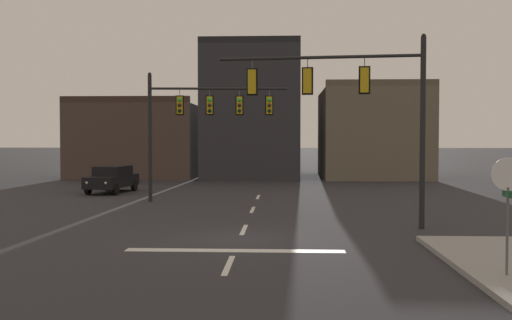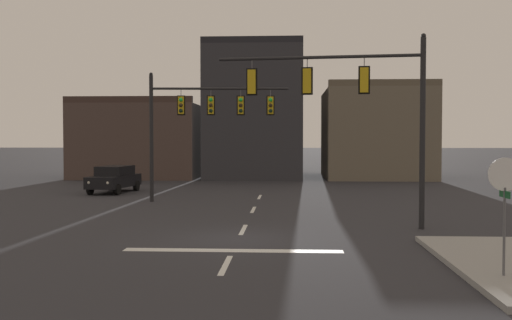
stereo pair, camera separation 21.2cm
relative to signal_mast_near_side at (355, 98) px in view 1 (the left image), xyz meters
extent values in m
plane|color=#2B2B30|center=(-4.02, -2.77, -4.76)|extent=(400.00, 400.00, 0.00)
cube|color=silver|center=(-4.02, -4.77, -4.75)|extent=(6.40, 0.50, 0.01)
cube|color=silver|center=(-4.02, -6.77, -4.75)|extent=(0.16, 2.40, 0.01)
cube|color=silver|center=(-4.02, -0.77, -4.75)|extent=(0.16, 2.40, 0.01)
cube|color=silver|center=(-4.02, 5.23, -4.75)|extent=(0.16, 2.40, 0.01)
cube|color=silver|center=(-4.02, 11.23, -4.75)|extent=(0.16, 2.40, 0.01)
cylinder|color=black|center=(2.38, -0.28, -1.32)|extent=(0.20, 0.20, 6.87)
cylinder|color=black|center=(-1.32, 0.14, 1.48)|extent=(7.41, 0.96, 0.12)
sphere|color=black|center=(2.38, -0.28, 2.16)|extent=(0.18, 0.18, 0.18)
cylinder|color=#56565B|center=(0.33, -0.05, 1.25)|extent=(0.03, 0.03, 0.35)
cube|color=gold|center=(0.33, -0.05, 0.62)|extent=(0.33, 0.27, 0.90)
sphere|color=green|center=(0.34, 0.08, 0.91)|extent=(0.20, 0.20, 0.20)
sphere|color=#2D2314|center=(0.34, 0.08, 0.62)|extent=(0.20, 0.20, 0.20)
sphere|color=black|center=(0.34, 0.08, 0.34)|extent=(0.20, 0.20, 0.20)
cube|color=black|center=(0.33, -0.07, 0.62)|extent=(0.42, 0.08, 1.02)
cylinder|color=#56565B|center=(-1.73, 0.18, 1.25)|extent=(0.03, 0.03, 0.35)
cube|color=gold|center=(-1.73, 0.18, 0.62)|extent=(0.33, 0.27, 0.90)
sphere|color=green|center=(-1.71, 0.31, 0.91)|extent=(0.20, 0.20, 0.20)
sphere|color=#2D2314|center=(-1.71, 0.31, 0.62)|extent=(0.20, 0.20, 0.20)
sphere|color=black|center=(-1.71, 0.31, 0.34)|extent=(0.20, 0.20, 0.20)
cube|color=black|center=(-1.73, 0.16, 0.62)|extent=(0.42, 0.08, 1.02)
cylinder|color=#56565B|center=(-3.78, 0.42, 1.25)|extent=(0.03, 0.03, 0.35)
cube|color=gold|center=(-3.78, 0.42, 0.62)|extent=(0.33, 0.27, 0.90)
sphere|color=green|center=(-3.77, 0.55, 0.91)|extent=(0.20, 0.20, 0.20)
sphere|color=#2D2314|center=(-3.77, 0.55, 0.62)|extent=(0.20, 0.20, 0.20)
sphere|color=black|center=(-3.77, 0.55, 0.34)|extent=(0.20, 0.20, 0.20)
cube|color=black|center=(-3.79, 0.40, 0.62)|extent=(0.42, 0.08, 1.02)
cylinder|color=black|center=(-9.49, 8.49, -1.49)|extent=(0.20, 0.20, 6.53)
cylinder|color=black|center=(-5.96, 8.73, 1.08)|extent=(7.07, 0.62, 0.12)
sphere|color=black|center=(-9.49, 8.49, 1.82)|extent=(0.18, 0.18, 0.18)
cylinder|color=#56565B|center=(-7.95, 8.59, 0.85)|extent=(0.03, 0.03, 0.35)
cube|color=gold|center=(-7.95, 8.59, 0.22)|extent=(0.32, 0.26, 0.90)
sphere|color=green|center=(-7.94, 8.46, 0.50)|extent=(0.20, 0.20, 0.20)
sphere|color=#2D2314|center=(-7.94, 8.46, 0.22)|extent=(0.20, 0.20, 0.20)
sphere|color=black|center=(-7.94, 8.46, -0.06)|extent=(0.20, 0.20, 0.20)
cube|color=black|center=(-7.95, 8.61, 0.22)|extent=(0.42, 0.06, 1.02)
cylinder|color=#56565B|center=(-6.42, 8.70, 0.85)|extent=(0.03, 0.03, 0.35)
cube|color=gold|center=(-6.42, 8.70, 0.22)|extent=(0.32, 0.26, 0.90)
sphere|color=green|center=(-6.41, 8.57, 0.50)|extent=(0.20, 0.20, 0.20)
sphere|color=#2D2314|center=(-6.41, 8.57, 0.22)|extent=(0.20, 0.20, 0.20)
sphere|color=black|center=(-6.41, 8.57, -0.06)|extent=(0.20, 0.20, 0.20)
cube|color=black|center=(-6.42, 8.72, 0.22)|extent=(0.42, 0.06, 1.02)
cylinder|color=#56565B|center=(-4.88, 8.81, 0.85)|extent=(0.03, 0.03, 0.35)
cube|color=gold|center=(-4.88, 8.81, 0.22)|extent=(0.32, 0.26, 0.90)
sphere|color=green|center=(-4.87, 8.68, 0.50)|extent=(0.20, 0.20, 0.20)
sphere|color=#2D2314|center=(-4.87, 8.68, 0.22)|extent=(0.20, 0.20, 0.20)
sphere|color=black|center=(-4.87, 8.68, -0.06)|extent=(0.20, 0.20, 0.20)
cube|color=black|center=(-4.88, 8.83, 0.22)|extent=(0.42, 0.06, 1.02)
cylinder|color=#56565B|center=(-3.35, 8.92, 0.85)|extent=(0.03, 0.03, 0.35)
cube|color=gold|center=(-3.35, 8.92, 0.22)|extent=(0.32, 0.26, 0.90)
sphere|color=green|center=(-3.34, 8.79, 0.50)|extent=(0.20, 0.20, 0.20)
sphere|color=#2D2314|center=(-3.34, 8.79, 0.22)|extent=(0.20, 0.20, 0.20)
sphere|color=black|center=(-3.34, 8.79, -0.06)|extent=(0.20, 0.20, 0.20)
cube|color=black|center=(-3.35, 8.94, 0.22)|extent=(0.42, 0.06, 1.02)
cylinder|color=#56565B|center=(2.47, -8.21, -3.68)|extent=(0.06, 0.06, 2.15)
cylinder|color=white|center=(2.47, -8.21, -2.31)|extent=(0.76, 0.03, 0.76)
cylinder|color=#B21414|center=(2.47, -8.20, -2.31)|extent=(0.68, 0.03, 0.68)
cube|color=#19592D|center=(2.47, -8.21, -2.76)|extent=(0.02, 0.64, 0.16)
cube|color=black|center=(-12.97, 13.54, -4.06)|extent=(2.34, 4.59, 0.70)
cube|color=black|center=(-12.95, 13.68, -3.43)|extent=(1.90, 2.64, 0.56)
cube|color=#2D3842|center=(-13.05, 12.92, -3.45)|extent=(1.54, 0.44, 0.47)
cube|color=#2D3842|center=(-12.81, 14.85, -3.45)|extent=(1.54, 0.41, 0.46)
cylinder|color=black|center=(-12.31, 11.99, -4.44)|extent=(0.30, 0.66, 0.64)
cylinder|color=black|center=(-14.00, 12.20, -4.44)|extent=(0.30, 0.66, 0.64)
cylinder|color=black|center=(-11.95, 14.87, -4.44)|extent=(0.30, 0.66, 0.64)
cylinder|color=black|center=(-13.63, 15.08, -4.44)|extent=(0.30, 0.66, 0.64)
sphere|color=silver|center=(-12.67, 11.30, -4.01)|extent=(0.16, 0.16, 0.16)
sphere|color=silver|center=(-13.82, 11.44, -4.01)|extent=(0.16, 0.16, 0.16)
cube|color=maroon|center=(-12.70, 15.70, -3.98)|extent=(1.36, 0.21, 0.12)
cube|color=#473833|center=(-14.96, 28.70, -1.72)|extent=(10.15, 9.90, 6.08)
cube|color=#3A2B26|center=(-14.96, 24.05, 1.57)|extent=(10.15, 0.60, 0.50)
cube|color=#2D2D33|center=(-5.25, 30.05, 0.55)|extent=(7.90, 12.60, 10.62)
cube|color=black|center=(-5.25, 24.05, 6.12)|extent=(7.90, 0.60, 0.50)
cube|color=#665B4C|center=(4.90, 28.98, -1.12)|extent=(8.53, 10.45, 7.28)
cube|color=brown|center=(4.90, 24.05, 2.77)|extent=(8.53, 0.60, 0.50)
camera|label=1|loc=(-2.62, -21.90, -1.51)|focal=41.76mm
camera|label=2|loc=(-2.41, -21.89, -1.51)|focal=41.76mm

